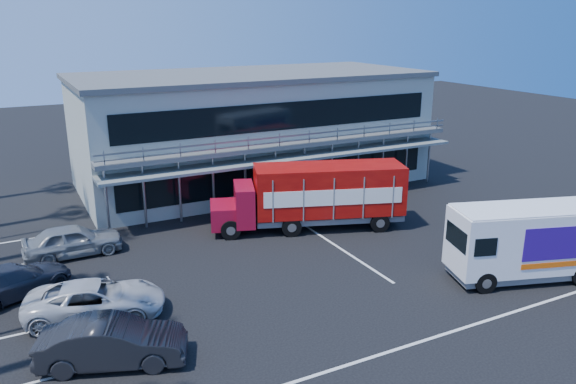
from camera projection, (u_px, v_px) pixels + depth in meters
name	position (u px, v px, depth m)	size (l,w,h in m)	color
ground	(328.00, 274.00, 24.26)	(120.00, 120.00, 0.00)	black
building	(252.00, 128.00, 37.19)	(22.40, 12.00, 7.30)	#9BA193
red_truck	(316.00, 194.00, 29.18)	(10.19, 5.45, 3.37)	maroon
white_van	(528.00, 241.00, 23.45)	(6.87, 4.09, 3.17)	white
parked_car_b	(113.00, 343.00, 17.76)	(1.61, 4.61, 1.52)	black
parked_car_c	(96.00, 300.00, 20.58)	(2.29, 4.98, 1.38)	silver
parked_car_d	(13.00, 281.00, 22.16)	(1.85, 4.56, 1.32)	#272A35
parked_car_e	(73.00, 240.00, 26.01)	(1.77, 4.40, 1.50)	gray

